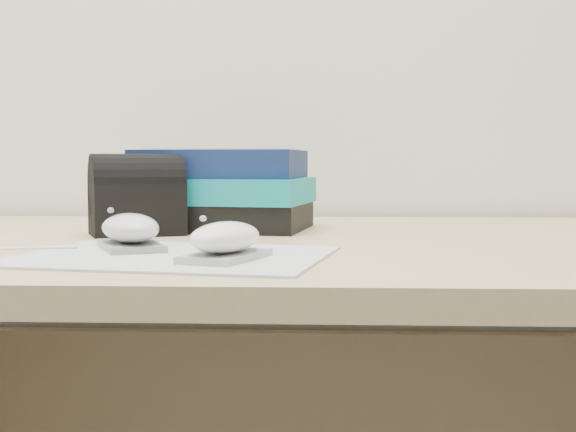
{
  "coord_description": "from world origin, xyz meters",
  "views": [
    {
      "loc": [
        -0.04,
        0.54,
        0.83
      ],
      "look_at": [
        -0.08,
        1.43,
        0.77
      ],
      "focal_mm": 50.0,
      "sensor_mm": 36.0,
      "label": 1
    }
  ],
  "objects_px": {
    "mouse_rear": "(130,231)",
    "book_stack": "(224,190)",
    "mouse_front": "(225,241)",
    "pouch": "(137,196)",
    "desk": "(352,402)"
  },
  "relations": [
    {
      "from": "mouse_rear",
      "to": "pouch",
      "type": "xyz_separation_m",
      "value": [
        -0.04,
        0.2,
        0.03
      ]
    },
    {
      "from": "mouse_rear",
      "to": "book_stack",
      "type": "relative_size",
      "value": 0.47
    },
    {
      "from": "mouse_rear",
      "to": "desk",
      "type": "bearing_deg",
      "value": 40.3
    },
    {
      "from": "mouse_rear",
      "to": "pouch",
      "type": "height_order",
      "value": "pouch"
    },
    {
      "from": "book_stack",
      "to": "pouch",
      "type": "bearing_deg",
      "value": -139.12
    },
    {
      "from": "mouse_rear",
      "to": "mouse_front",
      "type": "bearing_deg",
      "value": -37.79
    },
    {
      "from": "desk",
      "to": "mouse_front",
      "type": "height_order",
      "value": "mouse_front"
    },
    {
      "from": "mouse_front",
      "to": "pouch",
      "type": "xyz_separation_m",
      "value": [
        -0.16,
        0.29,
        0.03
      ]
    },
    {
      "from": "mouse_front",
      "to": "pouch",
      "type": "bearing_deg",
      "value": 118.5
    },
    {
      "from": "mouse_rear",
      "to": "book_stack",
      "type": "bearing_deg",
      "value": 76.6
    },
    {
      "from": "desk",
      "to": "pouch",
      "type": "bearing_deg",
      "value": -176.13
    },
    {
      "from": "mouse_front",
      "to": "book_stack",
      "type": "relative_size",
      "value": 0.44
    },
    {
      "from": "desk",
      "to": "mouse_rear",
      "type": "distance_m",
      "value": 0.42
    },
    {
      "from": "desk",
      "to": "pouch",
      "type": "relative_size",
      "value": 11.07
    },
    {
      "from": "desk",
      "to": "mouse_front",
      "type": "xyz_separation_m",
      "value": [
        -0.14,
        -0.31,
        0.26
      ]
    }
  ]
}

